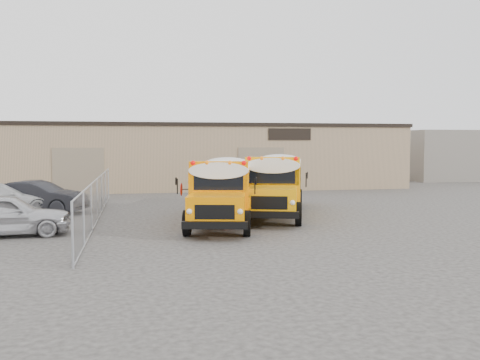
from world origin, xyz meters
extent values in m
plane|color=#312F2D|center=(0.00, 0.00, 0.00)|extent=(120.00, 120.00, 0.00)
cube|color=tan|center=(0.00, 20.00, 2.25)|extent=(30.00, 10.00, 4.50)
cube|color=black|center=(0.00, 20.00, 4.55)|extent=(30.20, 10.20, 0.25)
cube|color=black|center=(6.00, 14.98, 3.90)|extent=(3.00, 0.08, 0.80)
cube|color=#816E5C|center=(-8.00, 14.98, 1.50)|extent=(3.20, 0.08, 3.00)
cube|color=#816E5C|center=(4.00, 14.98, 1.50)|extent=(3.20, 0.08, 3.00)
cylinder|color=#96999E|center=(-6.00, -6.00, 0.90)|extent=(0.07, 0.07, 1.80)
cylinder|color=#96999E|center=(-6.00, -3.00, 0.90)|extent=(0.07, 0.07, 1.80)
cylinder|color=#96999E|center=(-6.00, 0.00, 0.90)|extent=(0.07, 0.07, 1.80)
cylinder|color=#96999E|center=(-6.00, 3.00, 0.90)|extent=(0.07, 0.07, 1.80)
cylinder|color=#96999E|center=(-6.00, 6.00, 0.90)|extent=(0.07, 0.07, 1.80)
cylinder|color=#96999E|center=(-6.00, 9.00, 0.90)|extent=(0.07, 0.07, 1.80)
cylinder|color=#96999E|center=(-6.00, 12.00, 0.90)|extent=(0.07, 0.07, 1.80)
cylinder|color=#96999E|center=(-6.00, 3.00, 1.78)|extent=(0.05, 18.00, 0.05)
cylinder|color=#96999E|center=(-6.00, 3.00, 0.05)|extent=(0.05, 18.00, 0.05)
cube|color=#96999E|center=(-6.00, 3.00, 0.90)|extent=(0.02, 18.00, 1.70)
cube|color=gray|center=(24.00, 24.00, 2.20)|extent=(10.00, 8.00, 4.40)
cube|color=#FF8C00|center=(0.52, 7.62, 1.39)|extent=(3.65, 7.14, 1.84)
cube|color=#FF8C00|center=(-0.42, 3.33, 0.98)|extent=(2.35, 2.35, 1.03)
cube|color=black|center=(-0.21, 4.31, 1.90)|extent=(1.81, 0.45, 0.67)
cube|color=white|center=(0.52, 7.62, 2.44)|extent=(3.66, 7.21, 0.36)
cube|color=#FF8C00|center=(-0.16, 4.51, 2.47)|extent=(2.24, 0.91, 0.32)
sphere|color=#E50705|center=(-1.13, 4.51, 2.57)|extent=(0.18, 0.18, 0.18)
sphere|color=#E50705|center=(0.71, 4.11, 2.57)|extent=(0.18, 0.18, 0.18)
sphere|color=orange|center=(-0.62, 4.40, 2.57)|extent=(0.18, 0.18, 0.18)
sphere|color=orange|center=(0.20, 4.22, 2.57)|extent=(0.18, 0.18, 0.18)
cube|color=black|center=(-0.65, 2.29, 0.57)|extent=(2.19, 0.66, 0.25)
cube|color=black|center=(1.26, 11.00, 0.57)|extent=(2.19, 0.65, 0.25)
cube|color=black|center=(0.52, 7.62, 1.32)|extent=(3.65, 7.01, 0.05)
cube|color=black|center=(0.57, 7.88, 1.90)|extent=(3.44, 6.09, 0.56)
cylinder|color=black|center=(-1.45, 3.65, 0.47)|extent=(0.44, 0.96, 0.93)
cylinder|color=black|center=(0.64, 3.20, 0.47)|extent=(0.44, 0.96, 0.93)
cylinder|color=black|center=(-0.24, 9.18, 0.47)|extent=(0.44, 0.96, 0.93)
cylinder|color=black|center=(1.85, 8.72, 0.47)|extent=(0.44, 0.96, 0.93)
cylinder|color=#BF0505|center=(-1.47, 5.67, 1.50)|extent=(0.13, 0.50, 0.50)
cube|color=#FFA705|center=(3.96, 9.76, 1.43)|extent=(4.34, 7.43, 1.90)
cube|color=#FFA705|center=(2.58, 5.42, 1.02)|extent=(2.56, 2.56, 1.07)
cube|color=black|center=(2.90, 6.42, 1.97)|extent=(1.83, 0.63, 0.70)
cube|color=white|center=(3.96, 9.76, 2.52)|extent=(4.36, 7.50, 0.37)
cube|color=#FFA705|center=(2.96, 6.62, 2.55)|extent=(2.31, 1.13, 0.33)
sphere|color=#E50705|center=(1.97, 6.71, 2.66)|extent=(0.19, 0.19, 0.19)
sphere|color=#E50705|center=(3.83, 6.12, 2.66)|extent=(0.19, 0.19, 0.19)
sphere|color=orange|center=(2.48, 6.55, 2.66)|extent=(0.19, 0.19, 0.19)
sphere|color=orange|center=(3.32, 6.28, 2.66)|extent=(0.19, 0.19, 0.19)
cube|color=black|center=(2.25, 4.38, 0.59)|extent=(2.23, 0.88, 0.26)
cube|color=black|center=(5.04, 13.18, 0.59)|extent=(2.22, 0.86, 0.26)
cube|color=black|center=(3.96, 9.76, 1.36)|extent=(4.33, 7.30, 0.06)
cube|color=black|center=(4.04, 10.03, 1.97)|extent=(4.03, 6.37, 0.58)
cylinder|color=black|center=(1.56, 5.85, 0.48)|extent=(0.54, 1.00, 0.97)
cylinder|color=black|center=(3.67, 5.19, 0.48)|extent=(0.54, 1.00, 0.97)
cylinder|color=black|center=(3.33, 11.44, 0.48)|extent=(0.54, 1.00, 0.97)
cylinder|color=black|center=(5.43, 10.77, 0.48)|extent=(0.54, 1.00, 0.97)
cube|color=black|center=(-0.81, -0.17, 0.45)|extent=(1.12, 1.06, 0.90)
sphere|color=black|center=(-0.81, -0.17, 0.86)|extent=(0.99, 0.99, 0.99)
imported|color=silver|center=(-8.94, -0.39, 0.77)|extent=(4.64, 2.21, 1.53)
imported|color=black|center=(-8.98, 6.00, 0.76)|extent=(4.89, 2.87, 1.52)
camera|label=1|loc=(-4.31, -20.44, 3.32)|focal=40.00mm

